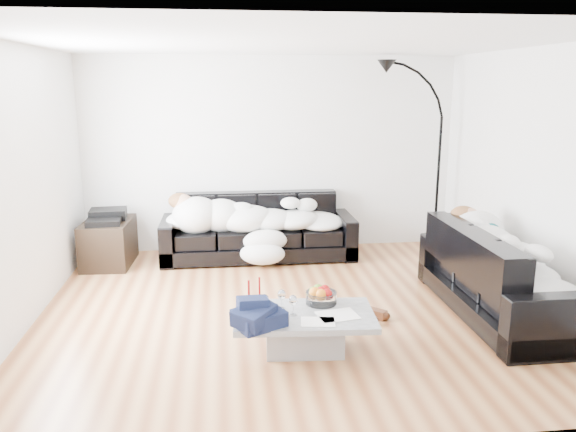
{
  "coord_description": "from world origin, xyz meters",
  "views": [
    {
      "loc": [
        -0.66,
        -5.3,
        2.23
      ],
      "look_at": [
        0.0,
        0.3,
        0.9
      ],
      "focal_mm": 35.0,
      "sensor_mm": 36.0,
      "label": 1
    }
  ],
  "objects": [
    {
      "name": "sofa_back",
      "position": [
        -0.22,
        1.79,
        0.41
      ],
      "size": [
        2.49,
        0.86,
        0.81
      ],
      "primitive_type": "cube",
      "color": "black",
      "rests_on": "ground"
    },
    {
      "name": "shoes",
      "position": [
        0.69,
        -0.39,
        0.05
      ],
      "size": [
        0.51,
        0.44,
        0.1
      ],
      "primitive_type": null,
      "rotation": [
        0.0,
        0.0,
        -0.35
      ],
      "color": "#472311",
      "rests_on": "ground"
    },
    {
      "name": "wall_back",
      "position": [
        0.0,
        2.25,
        1.3
      ],
      "size": [
        5.0,
        0.02,
        2.6
      ],
      "primitive_type": "cube",
      "color": "silver",
      "rests_on": "ground"
    },
    {
      "name": "candle_left",
      "position": [
        -0.46,
        -0.75,
        0.47
      ],
      "size": [
        0.05,
        0.05,
        0.25
      ],
      "primitive_type": "cylinder",
      "rotation": [
        0.0,
        0.0,
        0.07
      ],
      "color": "maroon",
      "rests_on": "coffee_table"
    },
    {
      "name": "wall_left",
      "position": [
        -2.5,
        0.0,
        1.3
      ],
      "size": [
        0.02,
        4.5,
        2.6
      ],
      "primitive_type": "cube",
      "color": "silver",
      "rests_on": "ground"
    },
    {
      "name": "stereo",
      "position": [
        -2.11,
        1.71,
        0.63
      ],
      "size": [
        0.47,
        0.38,
        0.13
      ],
      "primitive_type": "cube",
      "rotation": [
        0.0,
        0.0,
        0.09
      ],
      "color": "black",
      "rests_on": "av_cabinet"
    },
    {
      "name": "wine_glass_a",
      "position": [
        -0.19,
        -0.81,
        0.43
      ],
      "size": [
        0.08,
        0.08,
        0.17
      ],
      "primitive_type": "cylinder",
      "rotation": [
        0.0,
        0.0,
        -0.07
      ],
      "color": "white",
      "rests_on": "coffee_table"
    },
    {
      "name": "navy_jacket",
      "position": [
        -0.44,
        -1.14,
        0.52
      ],
      "size": [
        0.51,
        0.48,
        0.2
      ],
      "primitive_type": null,
      "rotation": [
        0.0,
        0.0,
        0.47
      ],
      "color": "black",
      "rests_on": "coffee_table"
    },
    {
      "name": "wine_glass_c",
      "position": [
        -0.1,
        -0.95,
        0.43
      ],
      "size": [
        0.08,
        0.08,
        0.17
      ],
      "primitive_type": "cylinder",
      "rotation": [
        0.0,
        0.0,
        -0.18
      ],
      "color": "white",
      "rests_on": "coffee_table"
    },
    {
      "name": "wine_glass_b",
      "position": [
        -0.34,
        -0.93,
        0.43
      ],
      "size": [
        0.09,
        0.09,
        0.18
      ],
      "primitive_type": "cylinder",
      "rotation": [
        0.0,
        0.0,
        0.21
      ],
      "color": "white",
      "rests_on": "coffee_table"
    },
    {
      "name": "sleeper_back",
      "position": [
        -0.22,
        1.74,
        0.63
      ],
      "size": [
        2.11,
        0.73,
        0.42
      ],
      "primitive_type": null,
      "color": "white",
      "rests_on": "sofa_back"
    },
    {
      "name": "candle_right",
      "position": [
        -0.37,
        -0.66,
        0.46
      ],
      "size": [
        0.06,
        0.06,
        0.24
      ],
      "primitive_type": "cylinder",
      "rotation": [
        0.0,
        0.0,
        0.32
      ],
      "color": "maroon",
      "rests_on": "coffee_table"
    },
    {
      "name": "ground",
      "position": [
        0.0,
        0.0,
        0.0
      ],
      "size": [
        5.0,
        5.0,
        0.0
      ],
      "primitive_type": "plane",
      "color": "#95522C",
      "rests_on": "ground"
    },
    {
      "name": "fruit_bowl",
      "position": [
        0.17,
        -0.73,
        0.43
      ],
      "size": [
        0.28,
        0.28,
        0.17
      ],
      "primitive_type": "cylinder",
      "rotation": [
        0.0,
        0.0,
        -0.01
      ],
      "color": "white",
      "rests_on": "coffee_table"
    },
    {
      "name": "sleeper_right",
      "position": [
        2.03,
        -0.35,
        0.64
      ],
      "size": [
        0.76,
        1.81,
        0.44
      ],
      "primitive_type": null,
      "rotation": [
        0.0,
        0.0,
        1.57
      ],
      "color": "white",
      "rests_on": "sofa_right"
    },
    {
      "name": "sofa_right",
      "position": [
        2.03,
        -0.35,
        0.43
      ],
      "size": [
        0.9,
        2.11,
        0.85
      ],
      "primitive_type": "cube",
      "rotation": [
        0.0,
        0.0,
        1.57
      ],
      "color": "black",
      "rests_on": "ground"
    },
    {
      "name": "teal_cushion",
      "position": [
        1.97,
        0.3,
        0.72
      ],
      "size": [
        0.42,
        0.38,
        0.2
      ],
      "primitive_type": "ellipsoid",
      "rotation": [
        0.0,
        0.0,
        0.24
      ],
      "color": "#0B5151",
      "rests_on": "sofa_right"
    },
    {
      "name": "newspaper_a",
      "position": [
        0.26,
        -1.01,
        0.35
      ],
      "size": [
        0.37,
        0.31,
        0.01
      ],
      "primitive_type": "cube",
      "rotation": [
        0.0,
        0.0,
        0.18
      ],
      "color": "silver",
      "rests_on": "coffee_table"
    },
    {
      "name": "av_cabinet",
      "position": [
        -2.11,
        1.71,
        0.28
      ],
      "size": [
        0.61,
        0.85,
        0.56
      ],
      "primitive_type": "cube",
      "rotation": [
        0.0,
        0.0,
        -0.05
      ],
      "color": "black",
      "rests_on": "ground"
    },
    {
      "name": "wall_right",
      "position": [
        2.5,
        0.0,
        1.3
      ],
      "size": [
        0.02,
        4.5,
        2.6
      ],
      "primitive_type": "cube",
      "color": "silver",
      "rests_on": "ground"
    },
    {
      "name": "coffee_table",
      "position": [
        -0.0,
        -0.93,
        0.17
      ],
      "size": [
        1.22,
        0.76,
        0.34
      ],
      "primitive_type": "cube",
      "rotation": [
        0.0,
        0.0,
        -0.07
      ],
      "color": "#939699",
      "rests_on": "ground"
    },
    {
      "name": "ceiling",
      "position": [
        0.0,
        0.0,
        2.6
      ],
      "size": [
        5.0,
        5.0,
        0.0
      ],
      "primitive_type": "plane",
      "color": "white",
      "rests_on": "ground"
    },
    {
      "name": "newspaper_b",
      "position": [
        0.08,
        -1.12,
        0.35
      ],
      "size": [
        0.3,
        0.23,
        0.01
      ],
      "primitive_type": "cube",
      "rotation": [
        0.0,
        0.0,
        -0.13
      ],
      "color": "silver",
      "rests_on": "coffee_table"
    },
    {
      "name": "floor_lamp",
      "position": [
        2.19,
        1.79,
        1.11
      ],
      "size": [
        0.83,
        0.4,
        2.22
      ],
      "primitive_type": null,
      "rotation": [
        0.0,
        0.0,
        0.09
      ],
      "color": "black",
      "rests_on": "ground"
    }
  ]
}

